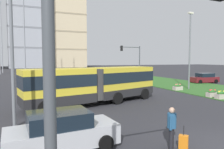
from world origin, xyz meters
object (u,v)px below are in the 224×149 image
Objects in this scene: pedestrian_crossing at (172,125)px; flower_planter_2 at (221,95)px; flower_planter_4 at (178,87)px; streetlight_left at (12,39)px; flower_planter_3 at (212,93)px; traffic_light_near_left at (128,48)px; car_silver_hatch at (62,131)px; traffic_light_far_right at (133,58)px; streetlight_median at (190,48)px; car_white_van at (44,85)px; articulated_bus at (95,84)px; car_maroon_sedan at (204,78)px; rolling_suitcase at (184,142)px; apartment_tower_westcentre at (27,11)px; apartment_tower_centre at (69,17)px.

flower_planter_2 is at bearing 31.62° from pedestrian_crossing.
streetlight_left reaches higher than flower_planter_4.
flower_planter_3 is 19.42m from traffic_light_near_left.
car_silver_hatch is 24.06m from traffic_light_far_right.
traffic_light_far_right is at bearing 65.51° from pedestrian_crossing.
streetlight_median is (13.06, 13.01, 4.16)m from pedestrian_crossing.
streetlight_median is (16.68, -5.39, 4.41)m from car_white_van.
car_white_van is 4.02× the size of flower_planter_3.
flower_planter_2 is at bearing -13.61° from articulated_bus.
articulated_bus is 14.09m from streetlight_median.
articulated_bus is 11.71m from flower_planter_2.
traffic_light_far_right is (9.63, 21.16, 2.98)m from pedestrian_crossing.
traffic_light_near_left is (-15.12, -16.61, 3.40)m from flower_planter_4.
car_maroon_sedan is 0.78× the size of traffic_light_far_right.
car_maroon_sedan is 27.15m from pedestrian_crossing.
rolling_suitcase is 0.88× the size of flower_planter_2.
car_maroon_sedan is 0.48× the size of streetlight_median.
rolling_suitcase is 0.17× the size of traffic_light_near_left.
apartment_tower_westcentre is at bearing 100.56° from traffic_light_far_right.
traffic_light_near_left is (-15.12, -10.71, 3.40)m from flower_planter_2.
traffic_light_near_left is at bearing -89.46° from apartment_tower_westcentre.
flower_planter_3 is at bearing 7.74° from streetlight_left.
pedestrian_crossing is 23.44m from traffic_light_far_right.
flower_planter_2 and flower_planter_4 have the same top height.
car_white_van is 15.82m from flower_planter_4.
traffic_light_far_right is (13.26, 2.76, 3.23)m from car_white_van.
car_white_van is at bearing 178.31° from car_maroon_sedan.
apartment_tower_westcentre is (-0.96, 103.10, 23.00)m from traffic_light_near_left.
streetlight_left is at bearing -90.71° from apartment_tower_westcentre.
pedestrian_crossing is 13.11m from flower_planter_2.
apartment_tower_westcentre reaches higher than flower_planter_2.
apartment_tower_centre reaches higher than streetlight_left.
flower_planter_2 is at bearing -83.92° from traffic_light_far_right.
flower_planter_2 is 0.99m from flower_planter_3.
traffic_light_near_left reaches higher than car_maroon_sedan.
car_maroon_sedan is 14.36m from flower_planter_2.
apartment_tower_westcentre is at bearing 100.53° from flower_planter_4.
flower_planter_3 is 0.19× the size of traffic_light_far_right.
streetlight_median reaches higher than articulated_bus.
flower_planter_4 is at bearing -79.72° from traffic_light_far_right.
articulated_bus reaches higher than flower_planter_2.
streetlight_median is at bearing 14.41° from articulated_bus.
flower_planter_3 is 0.20× the size of traffic_light_near_left.
flower_planter_2 is at bearing -90.00° from flower_planter_3.
streetlight_median reaches higher than flower_planter_3.
streetlight_left is (-15.72, -15.65, 0.77)m from traffic_light_far_right.
flower_planter_3 is at bearing -8.81° from articulated_bus.
pedestrian_crossing is at bearing -22.26° from car_silver_hatch.
articulated_bus is 11.52m from flower_planter_3.
car_silver_hatch is at bearing 91.68° from traffic_light_near_left.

